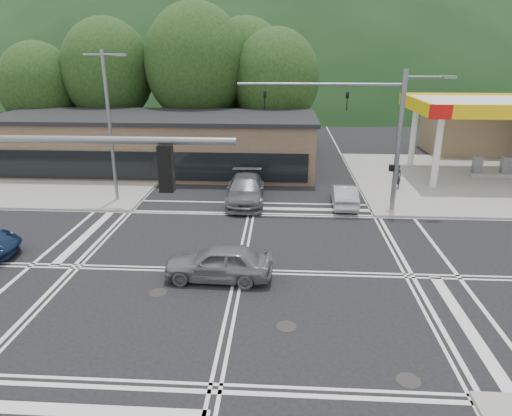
# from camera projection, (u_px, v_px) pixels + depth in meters

# --- Properties ---
(ground) EXTENTS (120.00, 120.00, 0.00)m
(ground) POSITION_uv_depth(u_px,v_px,m) (239.00, 271.00, 19.53)
(ground) COLOR black
(ground) RESTS_ON ground
(sidewalk_ne) EXTENTS (16.00, 16.00, 0.15)m
(sidewalk_ne) POSITION_uv_depth(u_px,v_px,m) (467.00, 180.00, 32.78)
(sidewalk_ne) COLOR gray
(sidewalk_ne) RESTS_ON ground
(sidewalk_nw) EXTENTS (16.00, 16.00, 0.15)m
(sidewalk_nw) POSITION_uv_depth(u_px,v_px,m) (61.00, 174.00, 34.49)
(sidewalk_nw) COLOR gray
(sidewalk_nw) RESTS_ON ground
(gas_station_canopy) EXTENTS (12.32, 8.34, 5.75)m
(gas_station_canopy) POSITION_uv_depth(u_px,v_px,m) (501.00, 109.00, 31.96)
(gas_station_canopy) COLOR silver
(gas_station_canopy) RESTS_ON ground
(convenience_store) EXTENTS (10.00, 6.00, 3.80)m
(convenience_store) POSITION_uv_depth(u_px,v_px,m) (485.00, 132.00, 41.31)
(convenience_store) COLOR #846B4F
(convenience_store) RESTS_ON ground
(commercial_row) EXTENTS (24.00, 8.00, 4.00)m
(commercial_row) POSITION_uv_depth(u_px,v_px,m) (157.00, 144.00, 35.34)
(commercial_row) COLOR brown
(commercial_row) RESTS_ON ground
(hill_north) EXTENTS (252.00, 126.00, 140.00)m
(hill_north) POSITION_uv_depth(u_px,v_px,m) (277.00, 91.00, 104.33)
(hill_north) COLOR black
(hill_north) RESTS_ON ground
(tree_n_a) EXTENTS (8.00, 8.00, 11.75)m
(tree_n_a) POSITION_uv_depth(u_px,v_px,m) (108.00, 71.00, 40.59)
(tree_n_a) COLOR #382619
(tree_n_a) RESTS_ON ground
(tree_n_b) EXTENTS (9.00, 9.00, 12.98)m
(tree_n_b) POSITION_uv_depth(u_px,v_px,m) (196.00, 64.00, 39.91)
(tree_n_b) COLOR #382619
(tree_n_b) RESTS_ON ground
(tree_n_c) EXTENTS (7.60, 7.60, 10.87)m
(tree_n_c) POSITION_uv_depth(u_px,v_px,m) (276.00, 79.00, 39.94)
(tree_n_c) COLOR #382619
(tree_n_c) RESTS_ON ground
(tree_n_d) EXTENTS (6.80, 6.80, 9.76)m
(tree_n_d) POSITION_uv_depth(u_px,v_px,m) (39.00, 87.00, 40.42)
(tree_n_d) COLOR #382619
(tree_n_d) RESTS_ON ground
(tree_n_e) EXTENTS (8.40, 8.40, 11.98)m
(tree_n_e) POSITION_uv_depth(u_px,v_px,m) (245.00, 70.00, 43.67)
(tree_n_e) COLOR #382619
(tree_n_e) RESTS_ON ground
(streetlight_nw) EXTENTS (2.50, 0.25, 9.00)m
(streetlight_nw) POSITION_uv_depth(u_px,v_px,m) (110.00, 120.00, 26.82)
(streetlight_nw) COLOR slate
(streetlight_nw) RESTS_ON ground
(signal_mast_ne) EXTENTS (11.65, 0.30, 8.00)m
(signal_mast_ne) POSITION_uv_depth(u_px,v_px,m) (377.00, 124.00, 25.18)
(signal_mast_ne) COLOR slate
(signal_mast_ne) RESTS_ON ground
(car_grey_center) EXTENTS (4.47, 1.91, 1.51)m
(car_grey_center) POSITION_uv_depth(u_px,v_px,m) (218.00, 262.00, 18.65)
(car_grey_center) COLOR slate
(car_grey_center) RESTS_ON ground
(car_queue_a) EXTENTS (1.52, 4.06, 1.32)m
(car_queue_a) POSITION_uv_depth(u_px,v_px,m) (344.00, 195.00, 27.47)
(car_queue_a) COLOR #A0A4A7
(car_queue_a) RESTS_ON ground
(car_queue_b) EXTENTS (1.98, 4.38, 1.46)m
(car_queue_b) POSITION_uv_depth(u_px,v_px,m) (284.00, 160.00, 35.76)
(car_queue_b) COLOR silver
(car_queue_b) RESTS_ON ground
(car_northbound) EXTENTS (2.47, 5.62, 1.61)m
(car_northbound) POSITION_uv_depth(u_px,v_px,m) (245.00, 190.00, 28.05)
(car_northbound) COLOR #57595B
(car_northbound) RESTS_ON ground
(pedestrian) EXTENTS (0.61, 0.40, 1.64)m
(pedestrian) POSITION_uv_depth(u_px,v_px,m) (397.00, 176.00, 30.41)
(pedestrian) COLOR black
(pedestrian) RESTS_ON sidewalk_ne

